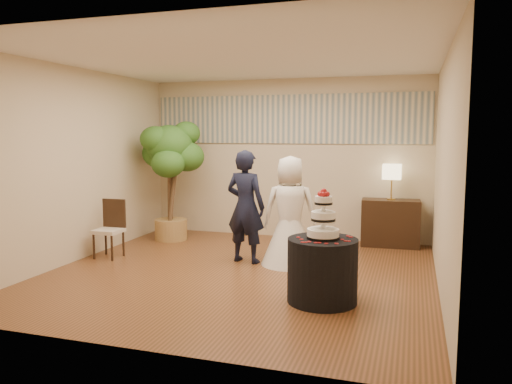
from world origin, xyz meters
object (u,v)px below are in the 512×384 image
(groom, at_px, (246,207))
(wedding_cake, at_px, (323,214))
(table_lamp, at_px, (392,182))
(ficus_tree, at_px, (170,180))
(side_chair, at_px, (108,229))
(bride, at_px, (290,211))
(cake_table, at_px, (322,270))
(console, at_px, (390,223))

(groom, relative_size, wedding_cake, 2.92)
(table_lamp, relative_size, ficus_tree, 0.28)
(side_chair, bearing_deg, table_lamp, 26.88)
(bride, bearing_deg, table_lamp, -138.77)
(cake_table, bearing_deg, bride, 116.54)
(groom, relative_size, cake_table, 2.10)
(ficus_tree, bearing_deg, table_lamp, 9.84)
(console, distance_m, ficus_tree, 3.79)
(wedding_cake, distance_m, ficus_tree, 3.92)
(groom, distance_m, ficus_tree, 2.03)
(wedding_cake, height_order, ficus_tree, ficus_tree)
(table_lamp, bearing_deg, wedding_cake, -100.92)
(table_lamp, bearing_deg, cake_table, -100.92)
(bride, height_order, console, bride)
(groom, relative_size, console, 1.74)
(groom, distance_m, table_lamp, 2.58)
(groom, xyz_separation_m, side_chair, (-2.04, -0.38, -0.38))
(console, height_order, ficus_tree, ficus_tree)
(cake_table, distance_m, ficus_tree, 3.98)
(groom, height_order, side_chair, groom)
(console, distance_m, side_chair, 4.48)
(cake_table, relative_size, ficus_tree, 0.37)
(ficus_tree, relative_size, side_chair, 2.43)
(ficus_tree, bearing_deg, cake_table, -37.93)
(console, bearing_deg, groom, -142.39)
(cake_table, height_order, console, console)
(groom, height_order, wedding_cake, groom)
(cake_table, distance_m, side_chair, 3.54)
(groom, height_order, ficus_tree, ficus_tree)
(bride, bearing_deg, cake_table, 106.80)
(console, height_order, side_chair, side_chair)
(groom, xyz_separation_m, cake_table, (1.36, -1.37, -0.46))
(side_chair, bearing_deg, ficus_tree, 77.46)
(cake_table, relative_size, side_chair, 0.89)
(groom, xyz_separation_m, console, (1.95, 1.68, -0.42))
(console, xyz_separation_m, table_lamp, (0.00, 0.00, 0.68))
(groom, bearing_deg, table_lamp, -129.54)
(table_lamp, bearing_deg, groom, -139.27)
(table_lamp, distance_m, ficus_tree, 3.73)
(ficus_tree, height_order, side_chair, ficus_tree)
(bride, distance_m, cake_table, 1.66)
(console, distance_m, table_lamp, 0.68)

